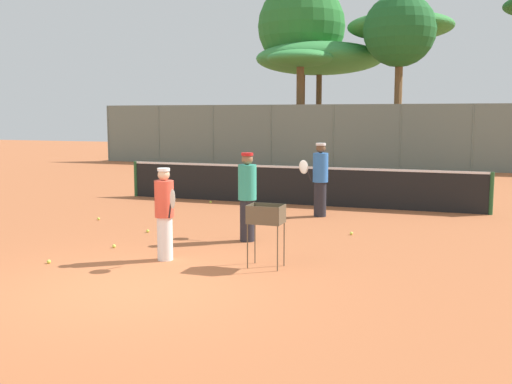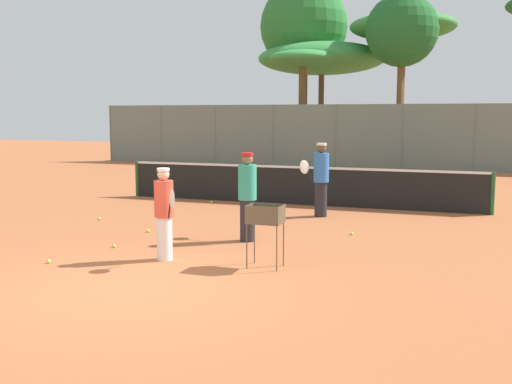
% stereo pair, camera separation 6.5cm
% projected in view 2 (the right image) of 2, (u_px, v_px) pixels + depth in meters
% --- Properties ---
extents(ground_plane, '(80.00, 80.00, 0.00)m').
position_uv_depth(ground_plane, '(132.00, 288.00, 8.64)').
color(ground_plane, '#B26038').
extents(tennis_net, '(10.22, 0.10, 1.07)m').
position_uv_depth(tennis_net, '(297.00, 185.00, 16.53)').
color(tennis_net, '#26592D').
rests_on(tennis_net, ground_plane).
extents(back_fence, '(27.62, 0.08, 2.95)m').
position_uv_depth(back_fence, '(368.00, 137.00, 27.37)').
color(back_fence, slate).
rests_on(back_fence, ground_plane).
extents(tree_0, '(4.91, 4.91, 9.86)m').
position_uv_depth(tree_0, '(304.00, 27.00, 33.60)').
color(tree_0, brown).
rests_on(tree_0, ground_plane).
extents(tree_1, '(5.38, 5.38, 7.62)m').
position_uv_depth(tree_1, '(403.00, 28.00, 30.56)').
color(tree_1, brown).
rests_on(tree_1, ground_plane).
extents(tree_2, '(3.48, 3.48, 5.77)m').
position_uv_depth(tree_2, '(303.00, 62.00, 30.56)').
color(tree_2, brown).
rests_on(tree_2, ground_plane).
extents(tree_4, '(3.52, 3.52, 8.29)m').
position_uv_depth(tree_4, '(402.00, 31.00, 28.92)').
color(tree_4, brown).
rests_on(tree_4, ground_plane).
extents(tree_5, '(7.05, 7.05, 6.44)m').
position_uv_depth(tree_5, '(322.00, 59.00, 33.20)').
color(tree_5, brown).
rests_on(tree_5, ground_plane).
extents(player_white_outfit, '(0.61, 0.82, 1.80)m').
position_uv_depth(player_white_outfit, '(321.00, 179.00, 14.56)').
color(player_white_outfit, '#26262D').
rests_on(player_white_outfit, ground_plane).
extents(player_red_cap, '(0.60, 0.81, 1.75)m').
position_uv_depth(player_red_cap, '(247.00, 195.00, 11.72)').
color(player_red_cap, '#26262D').
rests_on(player_red_cap, ground_plane).
extents(player_yellow_shirt, '(0.67, 0.69, 1.59)m').
position_uv_depth(player_yellow_shirt, '(164.00, 213.00, 10.19)').
color(player_yellow_shirt, white).
rests_on(player_yellow_shirt, ground_plane).
extents(ball_cart, '(0.56, 0.41, 1.03)m').
position_uv_depth(ball_cart, '(265.00, 219.00, 9.71)').
color(ball_cart, brown).
rests_on(ball_cart, ground_plane).
extents(tennis_ball_0, '(0.07, 0.07, 0.07)m').
position_uv_depth(tennis_ball_0, '(166.00, 238.00, 11.95)').
color(tennis_ball_0, '#D1E54C').
rests_on(tennis_ball_0, ground_plane).
extents(tennis_ball_1, '(0.07, 0.07, 0.07)m').
position_uv_depth(tennis_ball_1, '(49.00, 261.00, 10.05)').
color(tennis_ball_1, '#D1E54C').
rests_on(tennis_ball_1, ground_plane).
extents(tennis_ball_2, '(0.07, 0.07, 0.07)m').
position_uv_depth(tennis_ball_2, '(114.00, 246.00, 11.23)').
color(tennis_ball_2, '#D1E54C').
rests_on(tennis_ball_2, ground_plane).
extents(tennis_ball_3, '(0.07, 0.07, 0.07)m').
position_uv_depth(tennis_ball_3, '(212.00, 202.00, 16.86)').
color(tennis_ball_3, '#D1E54C').
rests_on(tennis_ball_3, ground_plane).
extents(tennis_ball_4, '(0.07, 0.07, 0.07)m').
position_uv_depth(tennis_ball_4, '(148.00, 231.00, 12.68)').
color(tennis_ball_4, '#D1E54C').
rests_on(tennis_ball_4, ground_plane).
extents(tennis_ball_5, '(0.07, 0.07, 0.07)m').
position_uv_depth(tennis_ball_5, '(99.00, 219.00, 14.17)').
color(tennis_ball_5, '#D1E54C').
rests_on(tennis_ball_5, ground_plane).
extents(tennis_ball_6, '(0.07, 0.07, 0.07)m').
position_uv_depth(tennis_ball_6, '(352.00, 233.00, 12.41)').
color(tennis_ball_6, '#D1E54C').
rests_on(tennis_ball_6, ground_plane).
extents(parked_car, '(4.20, 1.70, 1.60)m').
position_uv_depth(parked_car, '(371.00, 150.00, 31.19)').
color(parked_car, '#232328').
rests_on(parked_car, ground_plane).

